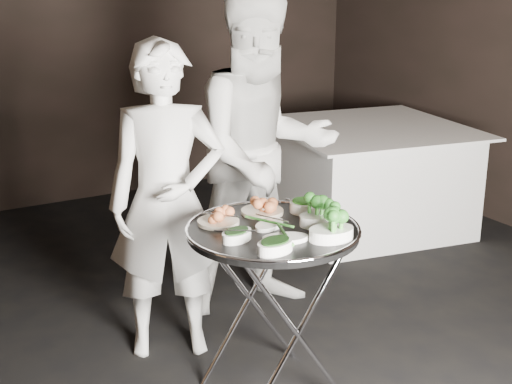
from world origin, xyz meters
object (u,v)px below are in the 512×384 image
tray_stand (272,304)px  waiter_right (263,153)px  dining_table (368,176)px  waiter_left (167,202)px

tray_stand → waiter_right: (0.44, 0.82, 0.48)m
tray_stand → dining_table: (1.84, 1.60, -0.05)m
waiter_left → waiter_right: size_ratio=0.87×
tray_stand → waiter_left: waiter_left is taller
tray_stand → waiter_right: waiter_right is taller
tray_stand → waiter_right: 1.05m
tray_stand → waiter_right: bearing=62.0°
waiter_left → dining_table: 2.34m
dining_table → waiter_right: bearing=-150.8°
tray_stand → dining_table: size_ratio=0.58×
waiter_right → dining_table: waiter_right is taller
tray_stand → waiter_right: size_ratio=0.43×
tray_stand → waiter_left: bearing=111.2°
waiter_right → dining_table: 1.69m
waiter_left → waiter_right: 0.72m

